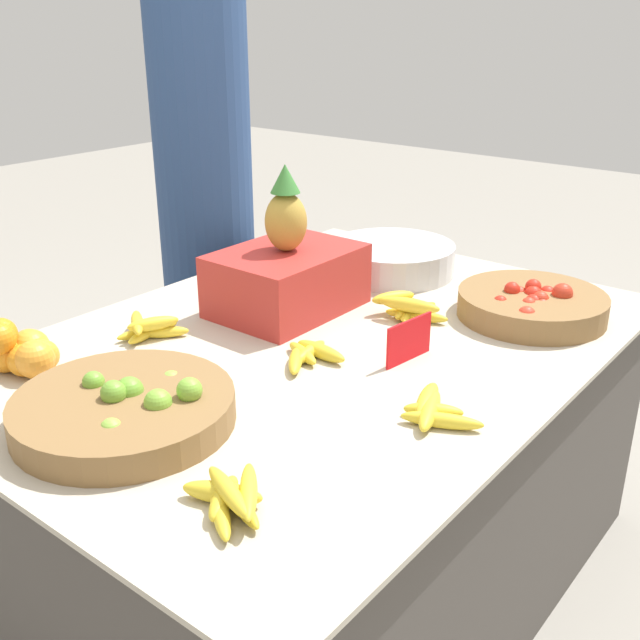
# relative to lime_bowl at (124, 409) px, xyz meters

# --- Properties ---
(ground_plane) EXTENTS (12.00, 12.00, 0.00)m
(ground_plane) POSITION_rel_lime_bowl_xyz_m (0.53, -0.04, -0.72)
(ground_plane) COLOR gray
(market_table) EXTENTS (1.58, 1.14, 0.69)m
(market_table) POSITION_rel_lime_bowl_xyz_m (0.53, -0.04, -0.38)
(market_table) COLOR #4C4742
(market_table) RESTS_ON ground_plane
(lime_bowl) EXTENTS (0.41, 0.41, 0.10)m
(lime_bowl) POSITION_rel_lime_bowl_xyz_m (0.00, 0.00, 0.00)
(lime_bowl) COLOR olive
(lime_bowl) RESTS_ON market_table
(tomato_basket) EXTENTS (0.37, 0.37, 0.09)m
(tomato_basket) POSITION_rel_lime_bowl_xyz_m (0.97, -0.37, 0.00)
(tomato_basket) COLOR olive
(tomato_basket) RESTS_ON market_table
(orange_pile) EXTENTS (0.15, 0.18, 0.12)m
(orange_pile) POSITION_rel_lime_bowl_xyz_m (0.01, 0.36, 0.02)
(orange_pile) COLOR orange
(orange_pile) RESTS_ON market_table
(metal_bowl) EXTENTS (0.36, 0.36, 0.09)m
(metal_bowl) POSITION_rel_lime_bowl_xyz_m (1.04, 0.09, 0.01)
(metal_bowl) COLOR silver
(metal_bowl) RESTS_ON market_table
(price_sign) EXTENTS (0.14, 0.02, 0.10)m
(price_sign) POSITION_rel_lime_bowl_xyz_m (0.56, -0.26, 0.02)
(price_sign) COLOR red
(price_sign) RESTS_ON market_table
(produce_crate) EXTENTS (0.36, 0.27, 0.37)m
(produce_crate) POSITION_rel_lime_bowl_xyz_m (0.63, 0.14, 0.07)
(produce_crate) COLOR #B22D28
(produce_crate) RESTS_ON market_table
(banana_bunch_middle_left) EXTENTS (0.16, 0.20, 0.06)m
(banana_bunch_middle_left) POSITION_rel_lime_bowl_xyz_m (0.78, -0.13, -0.01)
(banana_bunch_middle_left) COLOR yellow
(banana_bunch_middle_left) RESTS_ON market_table
(banana_bunch_front_center) EXTENTS (0.18, 0.17, 0.04)m
(banana_bunch_front_center) POSITION_rel_lime_bowl_xyz_m (0.38, -0.44, -0.01)
(banana_bunch_front_center) COLOR yellow
(banana_bunch_front_center) RESTS_ON market_table
(banana_bunch_back_center) EXTENTS (0.16, 0.17, 0.05)m
(banana_bunch_back_center) POSITION_rel_lime_bowl_xyz_m (-0.06, -0.34, -0.01)
(banana_bunch_back_center) COLOR yellow
(banana_bunch_back_center) RESTS_ON market_table
(banana_bunch_front_left) EXTENTS (0.18, 0.16, 0.03)m
(banana_bunch_front_left) POSITION_rel_lime_bowl_xyz_m (0.43, -0.09, -0.02)
(banana_bunch_front_left) COLOR yellow
(banana_bunch_front_left) RESTS_ON market_table
(banana_bunch_front_right) EXTENTS (0.16, 0.16, 0.06)m
(banana_bunch_front_right) POSITION_rel_lime_bowl_xyz_m (0.29, 0.28, -0.01)
(banana_bunch_front_right) COLOR yellow
(banana_bunch_front_right) RESTS_ON market_table
(vendor_person) EXTENTS (0.32, 0.32, 1.70)m
(vendor_person) POSITION_rel_lime_bowl_xyz_m (0.98, 0.81, 0.07)
(vendor_person) COLOR navy
(vendor_person) RESTS_ON ground_plane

